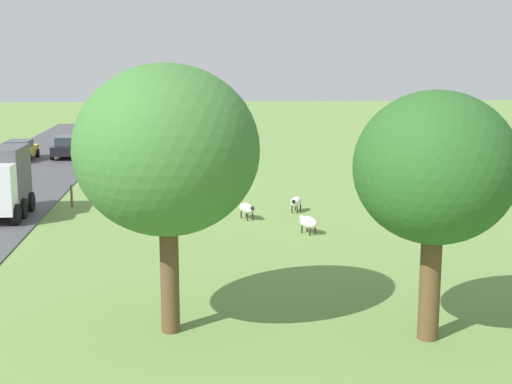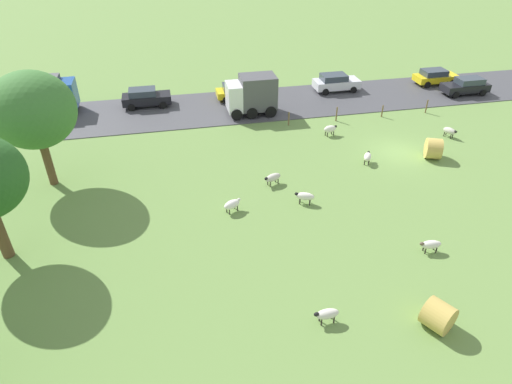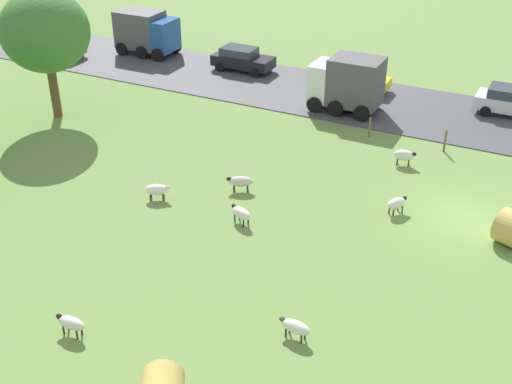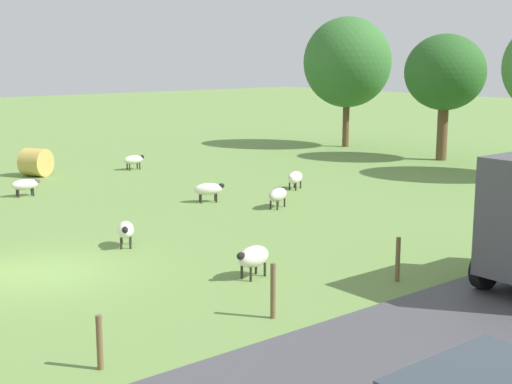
% 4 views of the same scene
% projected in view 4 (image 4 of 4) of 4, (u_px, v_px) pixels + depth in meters
% --- Properties ---
extents(ground_plane, '(160.00, 160.00, 0.00)m').
position_uv_depth(ground_plane, '(45.00, 273.00, 19.49)').
color(ground_plane, '#6B8E47').
extents(sheep_0, '(0.96, 1.21, 0.78)m').
position_uv_depth(sheep_0, '(295.00, 178.00, 31.47)').
color(sheep_0, white).
rests_on(sheep_0, ground_plane).
extents(sheep_2, '(0.90, 1.26, 0.77)m').
position_uv_depth(sheep_2, '(208.00, 189.00, 28.72)').
color(sheep_2, silver).
rests_on(sheep_2, ground_plane).
extents(sheep_3, '(0.94, 1.32, 0.78)m').
position_uv_depth(sheep_3, '(278.00, 195.00, 27.64)').
color(sheep_3, beige).
rests_on(sheep_3, ground_plane).
extents(sheep_4, '(0.75, 1.21, 0.85)m').
position_uv_depth(sheep_4, '(253.00, 257.00, 19.00)').
color(sheep_4, silver).
rests_on(sheep_4, ground_plane).
extents(sheep_5, '(1.12, 0.93, 0.78)m').
position_uv_depth(sheep_5, '(126.00, 230.00, 22.06)').
color(sheep_5, silver).
rests_on(sheep_5, ground_plane).
extents(sheep_6, '(0.55, 1.23, 0.72)m').
position_uv_depth(sheep_6, '(25.00, 185.00, 29.91)').
color(sheep_6, silver).
rests_on(sheep_6, ground_plane).
extents(sheep_7, '(0.47, 1.18, 0.74)m').
position_uv_depth(sheep_7, '(134.00, 160.00, 36.79)').
color(sheep_7, silver).
rests_on(sheep_7, ground_plane).
extents(hay_bale_1, '(1.65, 1.72, 1.34)m').
position_uv_depth(hay_bale_1, '(36.00, 162.00, 34.83)').
color(hay_bale_1, tan).
rests_on(hay_bale_1, ground_plane).
extents(tree_1, '(5.43, 5.43, 8.04)m').
position_uv_depth(tree_1, '(347.00, 62.00, 45.07)').
color(tree_1, brown).
rests_on(tree_1, ground_plane).
extents(tree_2, '(4.37, 4.37, 6.85)m').
position_uv_depth(tree_2, '(445.00, 73.00, 39.37)').
color(tree_2, brown).
rests_on(tree_2, ground_plane).
extents(fence_post_1, '(0.12, 0.12, 1.06)m').
position_uv_depth(fence_post_1, '(100.00, 342.00, 13.47)').
color(fence_post_1, brown).
rests_on(fence_post_1, ground_plane).
extents(fence_post_2, '(0.12, 0.12, 1.26)m').
position_uv_depth(fence_post_2, '(273.00, 291.00, 16.08)').
color(fence_post_2, brown).
rests_on(fence_post_2, ground_plane).
extents(fence_post_3, '(0.12, 0.12, 1.17)m').
position_uv_depth(fence_post_3, '(398.00, 259.00, 18.71)').
color(fence_post_3, brown).
rests_on(fence_post_3, ground_plane).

